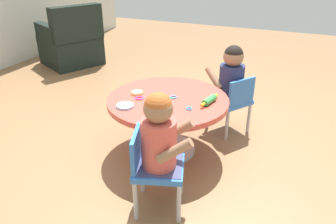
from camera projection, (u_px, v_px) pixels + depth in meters
ground_plane at (168, 150)px, 2.67m from camera, size 10.00×10.00×0.00m
craft_table at (168, 111)px, 2.51m from camera, size 0.93×0.93×0.47m
child_chair_left at (153, 166)px, 1.97m from camera, size 0.38×0.38×0.54m
seated_child_left at (159, 134)px, 1.86m from camera, size 0.36×0.41×0.51m
child_chair_right at (232, 101)px, 2.82m from camera, size 0.42×0.42×0.54m
seated_child_right at (231, 75)px, 2.75m from camera, size 0.42×0.44×0.51m
armchair_dark at (72, 43)px, 4.57m from camera, size 0.94×0.95×0.85m
rolling_pin at (209, 100)px, 2.37m from camera, size 0.23×0.08×0.05m
craft_scissors at (169, 100)px, 2.42m from camera, size 0.14×0.12×0.01m
playdough_blob_0 at (137, 93)px, 2.53m from camera, size 0.09×0.09×0.02m
playdough_blob_1 at (125, 106)px, 2.32m from camera, size 0.13×0.13×0.02m
cookie_cutter_0 at (189, 109)px, 2.29m from camera, size 0.05×0.05×0.01m
cookie_cutter_1 at (173, 97)px, 2.47m from camera, size 0.05×0.05×0.01m
cookie_cutter_2 at (139, 98)px, 2.45m from camera, size 0.06×0.06×0.01m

